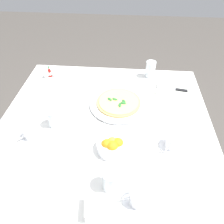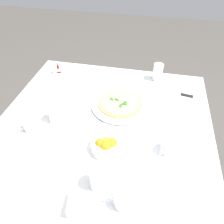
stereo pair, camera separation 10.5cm
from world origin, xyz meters
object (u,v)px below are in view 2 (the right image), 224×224
at_px(coffee_cup_back_corner, 168,148).
at_px(dinner_knife, 179,94).
at_px(water_glass_center_back, 98,179).
at_px(napkin_folded, 179,96).
at_px(water_glass_far_left, 158,73).
at_px(pepper_shaker, 63,70).
at_px(menu_card, 70,204).
at_px(water_glass_near_left, 54,114).
at_px(pizza_plate, 120,104).
at_px(coffee_cup_near_right, 123,201).
at_px(salt_shaker, 54,70).
at_px(pizza, 120,102).
at_px(citrus_bowl, 106,145).
at_px(hot_sauce_bottle, 58,69).
at_px(coffee_cup_right_edge, 31,125).

xyz_separation_m(coffee_cup_back_corner, dinner_knife, (-0.06, -0.45, -0.01)).
relative_size(water_glass_center_back, napkin_folded, 0.43).
height_order(water_glass_far_left, napkin_folded, water_glass_far_left).
height_order(water_glass_far_left, pepper_shaker, water_glass_far_left).
bearing_deg(menu_card, water_glass_near_left, -157.14).
relative_size(pizza_plate, water_glass_near_left, 3.46).
distance_m(coffee_cup_near_right, salt_shaker, 1.07).
bearing_deg(pizza, coffee_cup_near_right, 100.98).
distance_m(coffee_cup_back_corner, napkin_folded, 0.46).
bearing_deg(citrus_bowl, water_glass_far_left, -107.81).
bearing_deg(coffee_cup_near_right, water_glass_far_left, -95.54).
bearing_deg(water_glass_near_left, water_glass_far_left, -135.83).
relative_size(pizza, menu_card, 2.96).
bearing_deg(coffee_cup_back_corner, dinner_knife, -97.87).
relative_size(water_glass_center_back, dinner_knife, 0.53).
relative_size(hot_sauce_bottle, menu_card, 0.92).
xyz_separation_m(pizza, hot_sauce_bottle, (0.51, -0.27, 0.01)).
xyz_separation_m(water_glass_near_left, dinner_knife, (-0.69, -0.35, -0.02)).
height_order(citrus_bowl, hot_sauce_bottle, hot_sauce_bottle).
height_order(coffee_cup_right_edge, napkin_folded, coffee_cup_right_edge).
xyz_separation_m(pizza_plate, napkin_folded, (-0.35, -0.16, -0.00)).
height_order(water_glass_near_left, dinner_knife, water_glass_near_left).
bearing_deg(water_glass_far_left, napkin_folded, 130.65).
height_order(coffee_cup_back_corner, water_glass_far_left, water_glass_far_left).
bearing_deg(pizza_plate, water_glass_far_left, -121.48).
relative_size(water_glass_near_left, citrus_bowl, 0.67).
height_order(coffee_cup_right_edge, citrus_bowl, citrus_bowl).
distance_m(napkin_folded, pepper_shaker, 0.84).
xyz_separation_m(coffee_cup_right_edge, dinner_knife, (-0.78, -0.45, -0.01)).
distance_m(dinner_knife, pepper_shaker, 0.83).
xyz_separation_m(pizza_plate, water_glass_center_back, (0.00, 0.53, 0.03)).
xyz_separation_m(water_glass_near_left, hot_sauce_bottle, (0.17, -0.46, -0.01)).
bearing_deg(coffee_cup_back_corner, coffee_cup_right_edge, -0.33).
height_order(coffee_cup_near_right, water_glass_far_left, water_glass_far_left).
bearing_deg(hot_sauce_bottle, pizza, 152.05).
height_order(napkin_folded, hot_sauce_bottle, hot_sauce_bottle).
bearing_deg(water_glass_near_left, coffee_cup_right_edge, 43.96).
xyz_separation_m(citrus_bowl, pepper_shaker, (0.47, -0.61, -0.00)).
bearing_deg(water_glass_far_left, coffee_cup_back_corner, 97.56).
bearing_deg(pepper_shaker, napkin_folded, 171.80).
relative_size(coffee_cup_back_corner, salt_shaker, 2.31).
distance_m(pizza, pepper_shaker, 0.55).
distance_m(pizza_plate, coffee_cup_near_right, 0.60).
bearing_deg(pizza_plate, citrus_bowl, 88.09).
relative_size(pizza_plate, pizza, 1.31).
distance_m(salt_shaker, menu_card, 1.00).
bearing_deg(coffee_cup_near_right, citrus_bowl, -63.64).
bearing_deg(coffee_cup_right_edge, pepper_shaker, -85.60).
bearing_deg(citrus_bowl, pepper_shaker, -52.69).
relative_size(pizza_plate, water_glass_center_back, 3.38).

